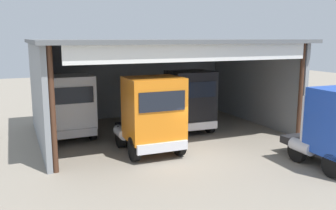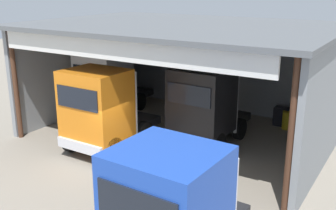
% 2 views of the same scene
% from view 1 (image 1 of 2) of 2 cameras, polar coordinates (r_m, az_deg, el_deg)
% --- Properties ---
extents(ground_plane, '(80.00, 80.00, 0.00)m').
position_cam_1_polar(ground_plane, '(18.18, 4.29, -7.64)').
color(ground_plane, gray).
rests_on(ground_plane, ground).
extents(workshop_shed, '(14.30, 10.49, 5.55)m').
position_cam_1_polar(workshop_shed, '(22.64, -2.38, 5.88)').
color(workshop_shed, gray).
rests_on(workshop_shed, ground).
extents(truck_white_right_bay, '(2.74, 5.21, 3.64)m').
position_cam_1_polar(truck_white_right_bay, '(21.04, -15.29, -0.20)').
color(truck_white_right_bay, white).
rests_on(truck_white_right_bay, ground).
extents(truck_orange_yard_outside, '(2.76, 4.90, 3.82)m').
position_cam_1_polar(truck_orange_yard_outside, '(17.70, -2.65, -1.46)').
color(truck_orange_yard_outside, orange).
rests_on(truck_orange_yard_outside, ground).
extents(truck_black_center_right_bay, '(2.71, 4.97, 3.72)m').
position_cam_1_polar(truck_black_center_right_bay, '(21.92, 3.11, 0.73)').
color(truck_black_center_right_bay, black).
rests_on(truck_black_center_right_bay, ground).
extents(oil_drum, '(0.58, 0.58, 0.94)m').
position_cam_1_polar(oil_drum, '(27.18, 4.32, -0.50)').
color(oil_drum, gold).
rests_on(oil_drum, ground).
extents(tool_cart, '(0.90, 0.60, 1.00)m').
position_cam_1_polar(tool_cart, '(27.34, 3.23, -0.36)').
color(tool_cart, black).
rests_on(tool_cart, ground).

